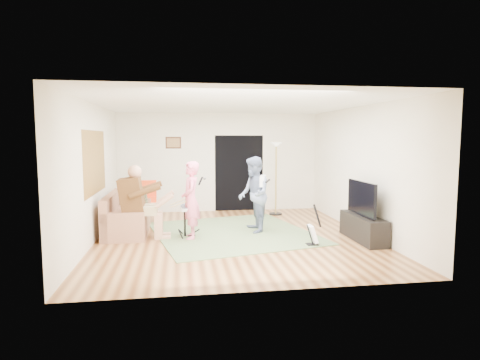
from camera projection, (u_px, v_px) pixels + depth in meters
name	position (u px, v px, depth m)	size (l,w,h in m)	color
floor	(234.00, 237.00, 8.27)	(6.00, 6.00, 0.00)	brown
walls	(234.00, 171.00, 8.13)	(5.50, 6.00, 2.70)	silver
ceiling	(234.00, 104.00, 7.99)	(6.00, 6.00, 0.00)	white
window_blinds	(95.00, 162.00, 7.90)	(2.05, 2.05, 0.00)	olive
doorway	(239.00, 173.00, 11.19)	(2.10, 2.10, 0.00)	black
picture_frame	(173.00, 143.00, 10.83)	(0.42, 0.03, 0.32)	#3F2314
area_rug	(232.00, 233.00, 8.59)	(3.13, 3.31, 0.02)	#586F43
sofa	(124.00, 219.00, 8.68)	(0.85, 2.05, 0.83)	#A26D51
drummer	(142.00, 210.00, 8.08)	(0.97, 0.54, 1.49)	brown
drum_kit	(185.00, 223.00, 8.24)	(0.36, 0.64, 0.65)	black
singer	(191.00, 200.00, 8.04)	(0.57, 0.37, 1.56)	pink
microphone	(201.00, 181.00, 8.03)	(0.06, 0.06, 0.24)	black
guitarist	(254.00, 195.00, 8.59)	(0.79, 0.62, 1.64)	slate
guitar_held	(263.00, 181.00, 8.59)	(0.12, 0.60, 0.26)	white
guitar_spare	(313.00, 234.00, 7.58)	(0.28, 0.25, 0.79)	black
torchiere_lamp	(276.00, 165.00, 10.54)	(0.34, 0.34, 1.91)	black
dining_chair	(148.00, 208.00, 9.58)	(0.43, 0.45, 1.01)	#D5BD8B
tv_cabinet	(363.00, 228.00, 7.96)	(0.40, 1.40, 0.50)	black
television	(362.00, 198.00, 7.89)	(0.06, 1.14, 0.66)	black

